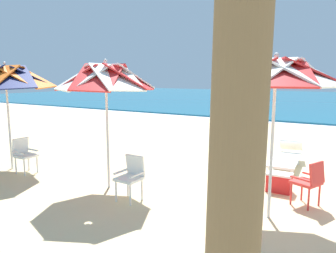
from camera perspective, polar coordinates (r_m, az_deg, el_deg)
ground_plane at (r=8.59m, az=25.87°, el=-8.16°), size 80.00×80.00×0.00m
beach_umbrella_0 at (r=5.48m, az=18.50°, el=8.71°), size 2.12×2.12×2.76m
plastic_chair_0 at (r=6.51m, az=23.76°, el=-8.74°), size 0.60×0.58×0.87m
plastic_chair_1 at (r=6.20m, az=11.69°, el=-9.03°), size 0.63×0.62×0.87m
beach_umbrella_1 at (r=6.83m, az=-10.94°, el=8.31°), size 2.06×2.06×2.74m
plastic_chair_2 at (r=6.34m, az=-6.55°, el=-8.52°), size 0.46×0.48×0.87m
beach_umbrella_2 at (r=9.12m, az=-26.82°, el=7.70°), size 2.45×2.45×2.75m
plastic_chair_3 at (r=8.78m, az=-24.11°, el=-4.33°), size 0.48×0.45×0.87m
sun_lounger_1 at (r=9.06m, az=20.15°, el=-5.09°), size 0.73×2.17×0.62m
cooler_box at (r=7.19m, az=19.07°, el=-9.29°), size 0.50×0.34×0.40m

